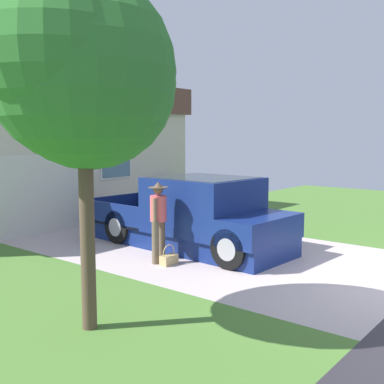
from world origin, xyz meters
TOP-DOWN VIEW (x-y plane):
  - pickup_truck at (-0.01, 4.66)m, footprint 2.20×5.33m
  - person_with_hat at (-1.41, 4.58)m, footprint 0.49×0.40m
  - handbag at (-1.46, 4.25)m, footprint 0.37×0.19m
  - house_with_garage at (-0.19, 12.03)m, footprint 10.08×6.49m
  - front_yard_tree at (-4.51, 3.01)m, footprint 2.65×2.44m
  - wheeled_trash_bin at (3.39, 8.56)m, footprint 0.60×0.72m

SIDE VIEW (x-z plane):
  - handbag at x=-1.46m, z-range -0.09..0.32m
  - wheeled_trash_bin at x=3.39m, z-range 0.04..1.13m
  - pickup_truck at x=-0.01m, z-range -0.07..1.58m
  - person_with_hat at x=-1.41m, z-range 0.13..1.78m
  - house_with_garage at x=-0.19m, z-range 0.03..4.24m
  - front_yard_tree at x=-4.51m, z-range 1.09..5.68m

